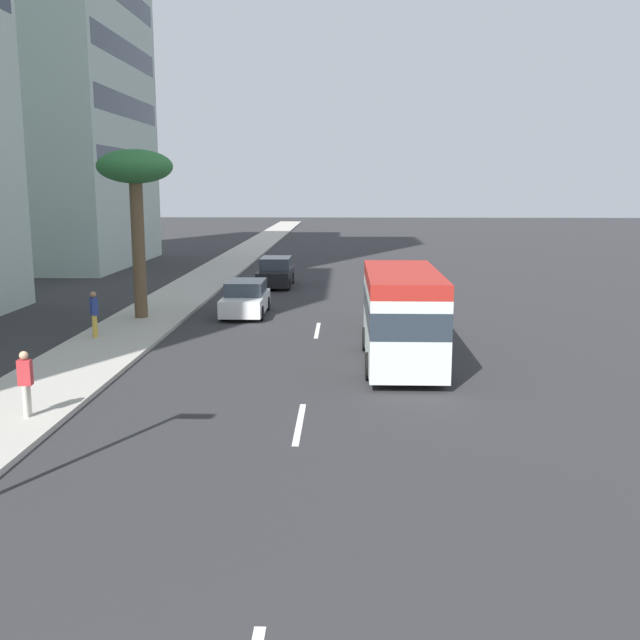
# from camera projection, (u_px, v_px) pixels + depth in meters

# --- Properties ---
(ground_plane) EXTENTS (198.00, 198.00, 0.00)m
(ground_plane) POSITION_uv_depth(u_px,v_px,m) (322.00, 304.00, 36.14)
(ground_plane) COLOR #2D2D30
(sidewalk_right) EXTENTS (162.00, 3.31, 0.15)m
(sidewalk_right) POSITION_uv_depth(u_px,v_px,m) (172.00, 302.00, 36.38)
(sidewalk_right) COLOR #B2ADA3
(sidewalk_right) RESTS_ON ground_plane
(lane_stripe_mid) EXTENTS (3.20, 0.16, 0.01)m
(lane_stripe_mid) POSITION_uv_depth(u_px,v_px,m) (299.00, 423.00, 18.07)
(lane_stripe_mid) COLOR silver
(lane_stripe_mid) RESTS_ON ground_plane
(lane_stripe_far) EXTENTS (3.20, 0.16, 0.01)m
(lane_stripe_far) POSITION_uv_depth(u_px,v_px,m) (317.00, 330.00, 29.68)
(lane_stripe_far) COLOR silver
(lane_stripe_far) RESTS_ON ground_plane
(car_lead) EXTENTS (4.31, 1.89, 1.54)m
(car_lead) POSITION_uv_depth(u_px,v_px,m) (246.00, 299.00, 33.16)
(car_lead) COLOR white
(car_lead) RESTS_ON ground_plane
(car_second) EXTENTS (4.56, 1.91, 1.67)m
(car_second) POSITION_uv_depth(u_px,v_px,m) (276.00, 273.00, 42.52)
(car_second) COLOR black
(car_second) RESTS_ON ground_plane
(car_third) EXTENTS (4.12, 1.91, 1.72)m
(car_third) POSITION_uv_depth(u_px,v_px,m) (401.00, 306.00, 30.65)
(car_third) COLOR beige
(car_third) RESTS_ON ground_plane
(minibus_fourth) EXTENTS (6.87, 2.44, 3.08)m
(minibus_fourth) POSITION_uv_depth(u_px,v_px,m) (402.00, 314.00, 23.77)
(minibus_fourth) COLOR silver
(minibus_fourth) RESTS_ON ground_plane
(pedestrian_mid_block) EXTENTS (0.39, 0.37, 1.74)m
(pedestrian_mid_block) POSITION_uv_depth(u_px,v_px,m) (94.00, 312.00, 27.47)
(pedestrian_mid_block) COLOR gold
(pedestrian_mid_block) RESTS_ON sidewalk_right
(pedestrian_by_tree) EXTENTS (0.30, 0.34, 1.66)m
(pedestrian_by_tree) POSITION_uv_depth(u_px,v_px,m) (26.00, 381.00, 17.99)
(pedestrian_by_tree) COLOR beige
(pedestrian_by_tree) RESTS_ON sidewalk_right
(palm_tree) EXTENTS (3.15, 3.15, 7.12)m
(palm_tree) POSITION_uv_depth(u_px,v_px,m) (135.00, 176.00, 30.76)
(palm_tree) COLOR brown
(palm_tree) RESTS_ON sidewalk_right
(office_tower_far) EXTENTS (15.87, 12.34, 31.24)m
(office_tower_far) POSITION_uv_depth(u_px,v_px,m) (38.00, 42.00, 51.44)
(office_tower_far) COLOR #B2C6BC
(office_tower_far) RESTS_ON ground_plane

